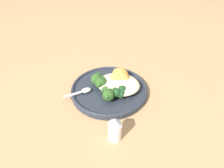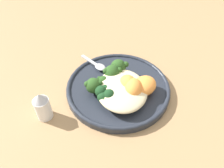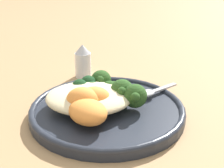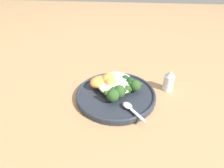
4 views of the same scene
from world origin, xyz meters
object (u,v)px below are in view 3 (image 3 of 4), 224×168
(broccoli_stalk_2, at_px, (106,91))
(broccoli_stalk_4, at_px, (83,91))
(broccoli_stalk_0, at_px, (131,98))
(broccoli_stalk_1, at_px, (118,93))
(sweet_potato_chunk_3, at_px, (83,101))
(sweet_potato_chunk_0, at_px, (90,102))
(sweet_potato_chunk_1, at_px, (94,99))
(spoon, at_px, (151,92))
(kale_tuft, at_px, (86,87))
(salt_shaker, at_px, (83,61))
(broccoli_stalk_3, at_px, (100,83))
(sweet_potato_chunk_2, at_px, (88,112))
(quinoa_mound, at_px, (88,98))
(plate, at_px, (107,110))

(broccoli_stalk_2, relative_size, broccoli_stalk_4, 0.97)
(broccoli_stalk_0, height_order, broccoli_stalk_1, same)
(sweet_potato_chunk_3, bearing_deg, broccoli_stalk_1, 37.61)
(sweet_potato_chunk_0, distance_m, sweet_potato_chunk_1, 0.01)
(sweet_potato_chunk_1, bearing_deg, spoon, 36.32)
(kale_tuft, relative_size, salt_shaker, 0.68)
(broccoli_stalk_3, distance_m, sweet_potato_chunk_2, 0.12)
(broccoli_stalk_4, height_order, sweet_potato_chunk_1, sweet_potato_chunk_1)
(broccoli_stalk_3, xyz_separation_m, spoon, (0.10, -0.01, -0.01))
(quinoa_mound, distance_m, broccoli_stalk_0, 0.08)
(sweet_potato_chunk_2, relative_size, kale_tuft, 1.31)
(broccoli_stalk_1, height_order, sweet_potato_chunk_3, sweet_potato_chunk_3)
(broccoli_stalk_0, relative_size, broccoli_stalk_3, 0.87)
(quinoa_mound, height_order, sweet_potato_chunk_3, sweet_potato_chunk_3)
(sweet_potato_chunk_1, height_order, sweet_potato_chunk_2, sweet_potato_chunk_1)
(quinoa_mound, xyz_separation_m, spoon, (0.11, 0.06, -0.01))
(broccoli_stalk_0, relative_size, broccoli_stalk_2, 1.43)
(sweet_potato_chunk_0, relative_size, sweet_potato_chunk_3, 0.79)
(sweet_potato_chunk_1, relative_size, salt_shaker, 0.71)
(broccoli_stalk_4, xyz_separation_m, kale_tuft, (0.00, 0.01, 0.00))
(broccoli_stalk_2, distance_m, sweet_potato_chunk_3, 0.07)
(broccoli_stalk_1, height_order, broccoli_stalk_4, broccoli_stalk_1)
(broccoli_stalk_1, xyz_separation_m, sweet_potato_chunk_0, (-0.05, -0.04, -0.00))
(plate, xyz_separation_m, broccoli_stalk_0, (0.04, -0.01, 0.03))
(broccoli_stalk_2, distance_m, sweet_potato_chunk_1, 0.06)
(broccoli_stalk_0, distance_m, sweet_potato_chunk_1, 0.07)
(broccoli_stalk_2, height_order, salt_shaker, salt_shaker)
(quinoa_mound, relative_size, broccoli_stalk_3, 1.26)
(quinoa_mound, bearing_deg, plate, 12.60)
(sweet_potato_chunk_3, bearing_deg, sweet_potato_chunk_1, 31.06)
(plate, height_order, kale_tuft, kale_tuft)
(broccoli_stalk_0, distance_m, broccoli_stalk_1, 0.03)
(broccoli_stalk_3, height_order, salt_shaker, salt_shaker)
(sweet_potato_chunk_1, xyz_separation_m, sweet_potato_chunk_3, (-0.02, -0.01, 0.00))
(broccoli_stalk_3, height_order, sweet_potato_chunk_3, sweet_potato_chunk_3)
(quinoa_mound, xyz_separation_m, sweet_potato_chunk_3, (-0.01, -0.03, 0.01))
(quinoa_mound, distance_m, sweet_potato_chunk_0, 0.02)
(broccoli_stalk_4, bearing_deg, broccoli_stalk_0, -140.38)
(broccoli_stalk_1, distance_m, broccoli_stalk_4, 0.07)
(quinoa_mound, relative_size, sweet_potato_chunk_1, 2.72)
(broccoli_stalk_0, relative_size, sweet_potato_chunk_2, 1.49)
(broccoli_stalk_3, height_order, sweet_potato_chunk_1, sweet_potato_chunk_1)
(kale_tuft, bearing_deg, broccoli_stalk_0, -27.61)
(sweet_potato_chunk_1, height_order, sweet_potato_chunk_3, sweet_potato_chunk_3)
(sweet_potato_chunk_0, distance_m, kale_tuft, 0.07)
(broccoli_stalk_0, xyz_separation_m, sweet_potato_chunk_0, (-0.07, -0.02, -0.00))
(broccoli_stalk_2, distance_m, kale_tuft, 0.04)
(sweet_potato_chunk_1, bearing_deg, broccoli_stalk_3, 87.97)
(salt_shaker, bearing_deg, broccoli_stalk_2, -67.73)
(spoon, bearing_deg, broccoli_stalk_1, 172.60)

